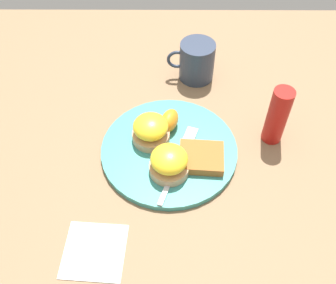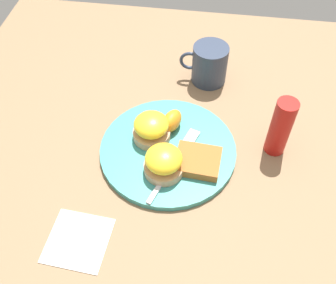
{
  "view_description": "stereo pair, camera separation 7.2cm",
  "coord_description": "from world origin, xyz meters",
  "px_view_note": "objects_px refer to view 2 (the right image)",
  "views": [
    {
      "loc": [
        -0.0,
        0.52,
        0.67
      ],
      "look_at": [
        0.0,
        0.0,
        0.03
      ],
      "focal_mm": 42.0,
      "sensor_mm": 36.0,
      "label": 1
    },
    {
      "loc": [
        -0.07,
        0.52,
        0.67
      ],
      "look_at": [
        0.0,
        0.0,
        0.03
      ],
      "focal_mm": 42.0,
      "sensor_mm": 36.0,
      "label": 2
    }
  ],
  "objects_px": {
    "hashbrown_patty": "(198,161)",
    "cup": "(209,64)",
    "sandwich_benedict_left": "(151,128)",
    "orange_wedge": "(173,121)",
    "fork": "(177,160)",
    "sandwich_benedict_right": "(161,162)",
    "condiment_bottle": "(281,127)"
  },
  "relations": [
    {
      "from": "fork",
      "to": "condiment_bottle",
      "type": "xyz_separation_m",
      "value": [
        -0.2,
        -0.07,
        0.05
      ]
    },
    {
      "from": "cup",
      "to": "condiment_bottle",
      "type": "bearing_deg",
      "value": 128.23
    },
    {
      "from": "sandwich_benedict_right",
      "to": "hashbrown_patty",
      "type": "xyz_separation_m",
      "value": [
        -0.07,
        -0.03,
        -0.02
      ]
    },
    {
      "from": "orange_wedge",
      "to": "cup",
      "type": "distance_m",
      "value": 0.2
    },
    {
      "from": "orange_wedge",
      "to": "sandwich_benedict_left",
      "type": "bearing_deg",
      "value": 38.75
    },
    {
      "from": "hashbrown_patty",
      "to": "cup",
      "type": "height_order",
      "value": "cup"
    },
    {
      "from": "sandwich_benedict_right",
      "to": "cup",
      "type": "height_order",
      "value": "cup"
    },
    {
      "from": "cup",
      "to": "sandwich_benedict_left",
      "type": "bearing_deg",
      "value": 64.39
    },
    {
      "from": "sandwich_benedict_left",
      "to": "cup",
      "type": "xyz_separation_m",
      "value": [
        -0.11,
        -0.22,
        0.01
      ]
    },
    {
      "from": "orange_wedge",
      "to": "cup",
      "type": "relative_size",
      "value": 0.51
    },
    {
      "from": "hashbrown_patty",
      "to": "fork",
      "type": "height_order",
      "value": "hashbrown_patty"
    },
    {
      "from": "sandwich_benedict_right",
      "to": "fork",
      "type": "distance_m",
      "value": 0.05
    },
    {
      "from": "sandwich_benedict_left",
      "to": "condiment_bottle",
      "type": "height_order",
      "value": "condiment_bottle"
    },
    {
      "from": "orange_wedge",
      "to": "fork",
      "type": "relative_size",
      "value": 0.3
    },
    {
      "from": "fork",
      "to": "orange_wedge",
      "type": "bearing_deg",
      "value": -76.02
    },
    {
      "from": "sandwich_benedict_right",
      "to": "condiment_bottle",
      "type": "distance_m",
      "value": 0.25
    },
    {
      "from": "orange_wedge",
      "to": "condiment_bottle",
      "type": "relative_size",
      "value": 0.43
    },
    {
      "from": "condiment_bottle",
      "to": "hashbrown_patty",
      "type": "bearing_deg",
      "value": 25.06
    },
    {
      "from": "orange_wedge",
      "to": "condiment_bottle",
      "type": "height_order",
      "value": "condiment_bottle"
    },
    {
      "from": "sandwich_benedict_left",
      "to": "hashbrown_patty",
      "type": "xyz_separation_m",
      "value": [
        -0.11,
        0.06,
        -0.02
      ]
    },
    {
      "from": "sandwich_benedict_left",
      "to": "cup",
      "type": "height_order",
      "value": "cup"
    },
    {
      "from": "fork",
      "to": "cup",
      "type": "distance_m",
      "value": 0.28
    },
    {
      "from": "sandwich_benedict_left",
      "to": "condiment_bottle",
      "type": "bearing_deg",
      "value": -176.37
    },
    {
      "from": "sandwich_benedict_left",
      "to": "cup",
      "type": "distance_m",
      "value": 0.24
    },
    {
      "from": "hashbrown_patty",
      "to": "orange_wedge",
      "type": "relative_size",
      "value": 1.52
    },
    {
      "from": "sandwich_benedict_left",
      "to": "condiment_bottle",
      "type": "distance_m",
      "value": 0.27
    },
    {
      "from": "hashbrown_patty",
      "to": "orange_wedge",
      "type": "xyz_separation_m",
      "value": [
        0.06,
        -0.09,
        0.01
      ]
    },
    {
      "from": "hashbrown_patty",
      "to": "condiment_bottle",
      "type": "relative_size",
      "value": 0.65
    },
    {
      "from": "orange_wedge",
      "to": "condiment_bottle",
      "type": "xyz_separation_m",
      "value": [
        -0.22,
        0.02,
        0.03
      ]
    },
    {
      "from": "sandwich_benedict_right",
      "to": "orange_wedge",
      "type": "distance_m",
      "value": 0.12
    },
    {
      "from": "sandwich_benedict_left",
      "to": "condiment_bottle",
      "type": "relative_size",
      "value": 0.58
    },
    {
      "from": "cup",
      "to": "condiment_bottle",
      "type": "distance_m",
      "value": 0.26
    }
  ]
}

